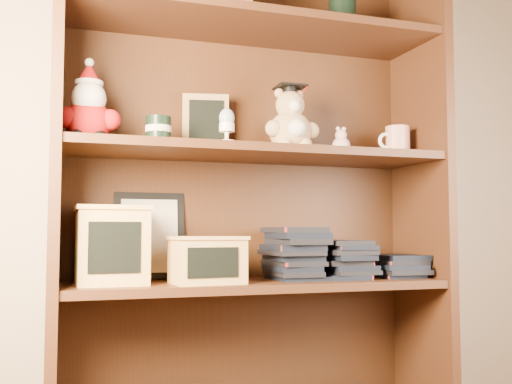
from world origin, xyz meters
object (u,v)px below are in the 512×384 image
teacher_mug (397,142)px  treats_box (112,245)px  grad_teddy_bear (291,125)px  bookcase (250,206)px

teacher_mug → treats_box: 0.99m
grad_teddy_bear → teacher_mug: (0.38, 0.01, -0.03)m
bookcase → treats_box: size_ratio=7.29×
teacher_mug → bookcase: bearing=174.2°
grad_teddy_bear → treats_box: size_ratio=0.98×
bookcase → grad_teddy_bear: bearing=-26.2°
bookcase → treats_box: (-0.43, -0.05, -0.12)m
teacher_mug → treats_box: (-0.93, -0.00, -0.34)m
teacher_mug → treats_box: teacher_mug is taller
grad_teddy_bear → treats_box: bearing=179.4°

